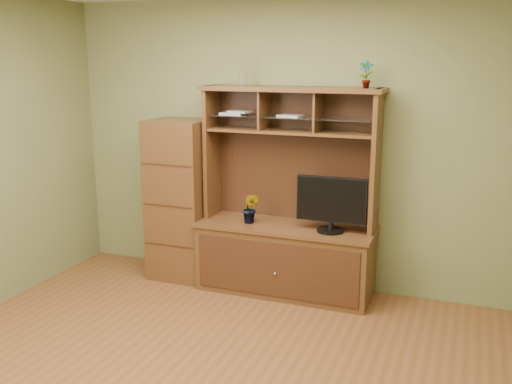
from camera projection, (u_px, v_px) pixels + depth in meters
The scene contains 8 objects.
room at pixel (195, 189), 3.55m from camera, with size 4.54×4.04×2.74m.
media_hutch at pixel (286, 237), 5.30m from camera, with size 1.66×0.61×1.90m.
monitor at pixel (331, 203), 4.98m from camera, with size 0.62×0.24×0.49m.
orchid_plant at pixel (251, 208), 5.27m from camera, with size 0.16×0.13×0.28m, color #2C541D.
top_plant at pixel (366, 74), 4.79m from camera, with size 0.12×0.08×0.23m, color #2D6523.
reed_diffuser at pixel (243, 72), 5.18m from camera, with size 0.06×0.06×0.31m.
magazines at pixel (254, 114), 5.23m from camera, with size 0.79×0.20×0.04m.
side_cabinet at pixel (181, 200), 5.62m from camera, with size 0.56×0.51×1.57m.
Camera 1 is at (1.60, -3.10, 2.15)m, focal length 40.00 mm.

